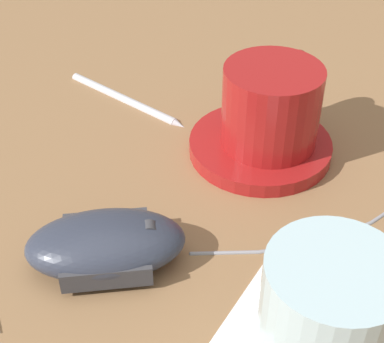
% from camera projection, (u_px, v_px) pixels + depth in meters
% --- Properties ---
extents(ground_plane, '(3.00, 3.00, 0.00)m').
position_uv_depth(ground_plane, '(198.00, 220.00, 0.45)').
color(ground_plane, olive).
extents(saucer, '(0.12, 0.12, 0.01)m').
position_uv_depth(saucer, '(260.00, 146.00, 0.52)').
color(saucer, maroon).
rests_on(saucer, ground).
extents(coffee_cup, '(0.11, 0.08, 0.07)m').
position_uv_depth(coffee_cup, '(272.00, 105.00, 0.49)').
color(coffee_cup, maroon).
rests_on(coffee_cup, saucer).
extents(computer_mouse, '(0.11, 0.13, 0.04)m').
position_uv_depth(computer_mouse, '(106.00, 244.00, 0.41)').
color(computer_mouse, '#2D3342').
rests_on(computer_mouse, ground).
extents(mouse_cable, '(0.18, 0.15, 0.00)m').
position_uv_depth(mouse_cable, '(338.00, 222.00, 0.45)').
color(mouse_cable, gray).
rests_on(mouse_cable, ground).
extents(drinking_glass, '(0.07, 0.07, 0.09)m').
position_uv_depth(drinking_glass, '(326.00, 322.00, 0.32)').
color(drinking_glass, silver).
rests_on(drinking_glass, napkin_under_glass).
extents(pen, '(0.05, 0.15, 0.01)m').
position_uv_depth(pen, '(125.00, 96.00, 0.59)').
color(pen, silver).
rests_on(pen, ground).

